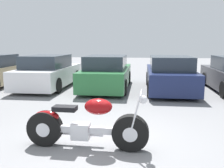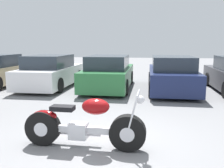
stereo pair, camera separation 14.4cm
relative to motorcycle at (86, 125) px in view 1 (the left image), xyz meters
The scene contains 5 objects.
ground_plane 0.59m from the motorcycle, 41.98° to the left, with size 60.00×60.00×0.00m, color slate.
motorcycle is the anchor object (origin of this frame).
parked_car_white 7.09m from the motorcycle, 116.52° to the left, with size 1.89×4.50×1.45m.
parked_car_green 6.29m from the motorcycle, 94.55° to the left, with size 1.89×4.50×1.45m.
parked_car_navy 6.50m from the motorcycle, 70.52° to the left, with size 1.89×4.50×1.45m.
Camera 1 is at (0.75, -4.66, 1.96)m, focal length 40.00 mm.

